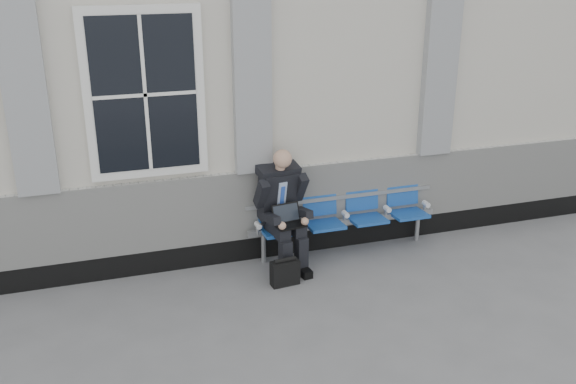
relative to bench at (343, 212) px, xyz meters
name	(u,v)px	position (x,y,z in m)	size (l,w,h in m)	color
ground	(142,339)	(-2.77, -1.32, -0.55)	(70.00, 70.00, 0.00)	slate
station_building	(103,68)	(-2.79, 2.15, 1.67)	(14.40, 4.40, 4.49)	beige
bench	(343,212)	(0.00, 0.00, 0.00)	(2.60, 0.47, 0.91)	#9EA0A3
businessman	(282,205)	(-0.88, -0.14, 0.26)	(0.67, 0.90, 1.53)	black
briefcase	(285,272)	(-1.01, -0.67, -0.39)	(0.36, 0.18, 0.35)	black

